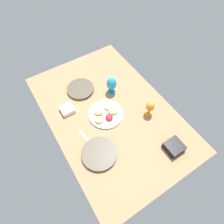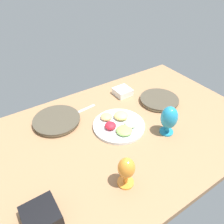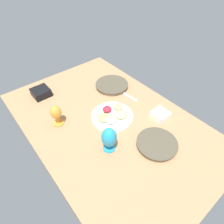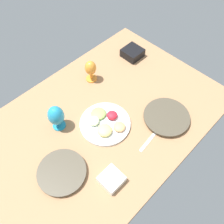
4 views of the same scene
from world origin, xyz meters
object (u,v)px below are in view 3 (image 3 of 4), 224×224
fruit_platter (112,115)px  square_bowl_white (160,114)px  dinner_plate_right (112,85)px  dinner_plate_left (157,144)px  square_bowl_black (41,92)px  hurricane_glass_blue (109,138)px  hurricane_glass_orange (56,113)px

fruit_platter → square_bowl_white: size_ratio=2.74×
dinner_plate_right → fruit_platter: fruit_platter is taller
dinner_plate_left → fruit_platter: (37.77, 5.80, 0.35)cm
fruit_platter → square_bowl_black: square_bowl_black is taller
dinner_plate_left → dinner_plate_right: 69.77cm
dinner_plate_right → hurricane_glass_blue: bearing=139.1°
dinner_plate_left → dinner_plate_right: dinner_plate_right is taller
fruit_platter → dinner_plate_right: bearing=-38.9°
fruit_platter → hurricane_glass_blue: 29.13cm
dinner_plate_right → hurricane_glass_blue: size_ratio=1.59×
dinner_plate_left → square_bowl_white: bearing=-54.0°
dinner_plate_left → square_bowl_black: (95.03, 34.90, 1.96)cm
fruit_platter → square_bowl_black: (57.26, 29.11, 1.61)cm
dinner_plate_right → fruit_platter: size_ratio=0.92×
hurricane_glass_blue → square_bowl_black: 78.37cm
hurricane_glass_orange → square_bowl_white: (-41.77, -60.96, -7.20)cm
dinner_plate_right → square_bowl_black: square_bowl_black is taller
dinner_plate_right → fruit_platter: (-29.61, 23.92, 0.27)cm
hurricane_glass_blue → fruit_platter: bearing=-43.6°
hurricane_glass_blue → square_bowl_black: bearing=7.3°
hurricane_glass_blue → dinner_plate_right: bearing=-40.9°
hurricane_glass_blue → square_bowl_black: (77.43, 9.93, -6.97)cm
hurricane_glass_orange → square_bowl_white: bearing=-124.4°
dinner_plate_right → hurricane_glass_orange: size_ratio=1.77×
square_bowl_black → fruit_platter: bearing=-153.1°
dinner_plate_left → square_bowl_white: 26.72cm
fruit_platter → square_bowl_white: 35.21cm
fruit_platter → hurricane_glass_blue: hurricane_glass_blue is taller
dinner_plate_right → hurricane_glass_blue: (-49.78, 43.10, 8.85)cm
hurricane_glass_blue → dinner_plate_left: bearing=-125.2°
hurricane_glass_blue → square_bowl_white: 47.28cm
dinner_plate_right → hurricane_glass_orange: 58.90cm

